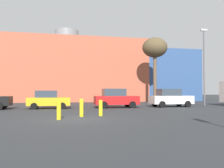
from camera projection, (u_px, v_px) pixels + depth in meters
The scene contains 10 objects.
ground_plane at pixel (74, 119), 13.78m from camera, with size 200.00×200.00×0.00m, color #2D3033.
building_backdrop at pixel (67, 73), 40.39m from camera, with size 44.58×11.37×11.97m.
parked_car_2 at pixel (48, 100), 22.02m from camera, with size 3.83×1.88×1.66m.
parked_car_3 at pixel (116, 98), 23.34m from camera, with size 4.26×2.09×1.85m.
parked_car_4 at pixel (170, 98), 24.53m from camera, with size 4.25×2.09×1.84m.
bare_tree_0 at pixel (155, 49), 32.40m from camera, with size 3.38×3.38×8.92m.
bollard_yellow_0 at pixel (59, 110), 13.29m from camera, with size 0.24×0.24×1.02m, color yellow.
bollard_yellow_1 at pixel (81, 108), 14.89m from camera, with size 0.24×0.24×1.10m, color yellow.
bollard_yellow_2 at pixel (101, 108), 15.35m from camera, with size 0.24×0.24×1.02m, color yellow.
street_lamp at pixel (204, 62), 26.66m from camera, with size 0.80×0.24×8.59m.
Camera 1 is at (-0.70, -14.00, 1.55)m, focal length 38.27 mm.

